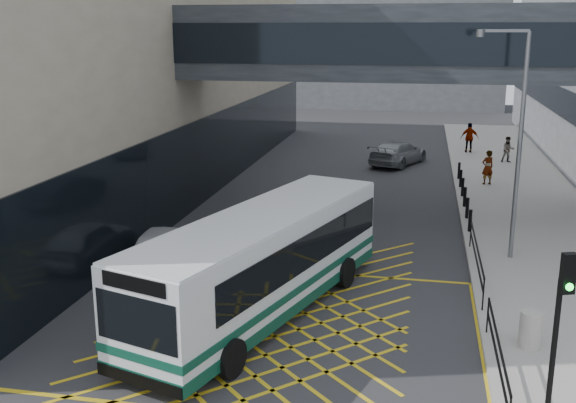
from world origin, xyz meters
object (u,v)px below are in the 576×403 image
Objects in this scene: pedestrian_a at (488,167)px; pedestrian_c at (470,138)px; bus at (265,260)px; traffic_light at (560,316)px; street_lamp at (515,132)px; car_dark at (326,202)px; litter_bin at (530,330)px; car_white at (164,245)px; pedestrian_b at (508,150)px; car_silver at (398,152)px.

pedestrian_c reaches higher than pedestrian_a.
bus reaches higher than pedestrian_a.
traffic_light is 2.13× the size of pedestrian_a.
traffic_light is 11.10m from street_lamp.
car_dark is 13.28m from litter_bin.
pedestrian_b reaches higher than car_white.
pedestrian_c is (0.24, 32.29, -1.51)m from traffic_light.
pedestrian_a is at bearing 69.54° from traffic_light.
bus is 10.27m from car_dark.
car_silver is 0.63× the size of street_lamp.
traffic_light is at bearing -16.96° from bus.
bus reaches higher than pedestrian_c.
car_white is at bearing 92.03° from car_silver.
bus is at bearing -117.03° from pedestrian_b.
bus is at bearing 82.76° from car_dark.
pedestrian_a is 0.92× the size of pedestrian_c.
traffic_light is at bearing 108.65° from car_dark.
car_dark is 9.09m from street_lamp.
car_dark is 13.19m from car_silver.
street_lamp is (4.51, -17.12, 3.88)m from car_silver.
car_silver is (2.87, 23.16, -0.85)m from bus.
pedestrian_b is at bearing -131.93° from pedestrian_a.
pedestrian_c is (-0.38, 9.44, 0.07)m from pedestrian_a.
pedestrian_b is (6.56, 1.23, 0.16)m from car_silver.
pedestrian_a is (0.61, 22.85, -1.59)m from traffic_light.
street_lamp reaches higher than pedestrian_b.
street_lamp is at bearing -102.27° from pedestrian_b.
street_lamp reaches higher than car_dark.
bus is 19.57m from pedestrian_a.
pedestrian_c is at bearing 92.58° from bus.
street_lamp reaches higher than traffic_light.
car_white is 2.40× the size of pedestrian_c.
litter_bin is 0.62× the size of pedestrian_b.
street_lamp is (7.07, -4.18, 3.89)m from car_dark.
traffic_light is 3.95× the size of litter_bin.
bus is 6.18× the size of pedestrian_a.
car_white is at bearing 159.16° from litter_bin.
pedestrian_c is (-2.11, 3.03, 0.19)m from pedestrian_b.
car_white is (-4.43, 3.32, -0.88)m from bus.
traffic_light reaches higher than pedestrian_a.
litter_bin is at bearing 122.37° from car_silver.
traffic_light is (7.08, -4.87, 1.02)m from bus.
bus reaches higher than car_dark.
car_dark is at bearing 95.26° from traffic_light.
pedestrian_a is at bearing -134.45° from car_white.
car_silver reaches higher than car_white.
pedestrian_b reaches higher than car_dark.
bus is 5.71× the size of pedestrian_c.
pedestrian_a is 1.15× the size of pedestrian_b.
car_silver is 2.79× the size of pedestrian_a.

